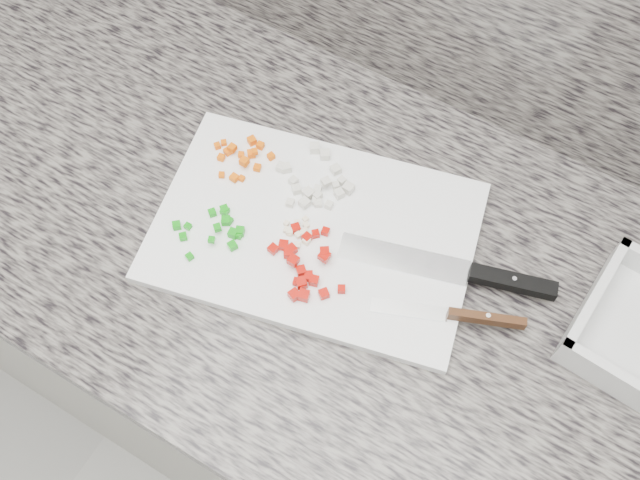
{
  "coord_description": "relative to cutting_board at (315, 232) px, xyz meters",
  "views": [
    {
      "loc": [
        0.21,
        1.05,
        1.73
      ],
      "look_at": [
        -0.01,
        1.42,
        0.93
      ],
      "focal_mm": 40.0,
      "sensor_mm": 36.0,
      "label": 1
    }
  ],
  "objects": [
    {
      "name": "garlic_pile",
      "position": [
        -0.01,
        -0.02,
        0.01
      ],
      "size": [
        0.04,
        0.05,
        0.01
      ],
      "color": "#F6E6BE",
      "rests_on": "cutting_board"
    },
    {
      "name": "chef_knife",
      "position": [
        0.21,
        0.04,
        0.01
      ],
      "size": [
        0.28,
        0.1,
        0.02
      ],
      "rotation": [
        0.0,
        0.0,
        0.27
      ],
      "color": "white",
      "rests_on": "cutting_board"
    },
    {
      "name": "cutting_board",
      "position": [
        0.0,
        0.0,
        0.0
      ],
      "size": [
        0.47,
        0.36,
        0.01
      ],
      "primitive_type": "cube",
      "rotation": [
        0.0,
        0.0,
        0.23
      ],
      "color": "white",
      "rests_on": "countertop"
    },
    {
      "name": "paring_knife",
      "position": [
        0.23,
        -0.01,
        0.01
      ],
      "size": [
        0.18,
        0.08,
        0.02
      ],
      "rotation": [
        0.0,
        0.0,
        0.38
      ],
      "color": "white",
      "rests_on": "cutting_board"
    },
    {
      "name": "countertop",
      "position": [
        0.03,
        -0.0,
        -0.03
      ],
      "size": [
        3.96,
        0.64,
        0.04
      ],
      "primitive_type": "cube",
      "color": "#69635C",
      "rests_on": "cabinet"
    },
    {
      "name": "green_pepper_pile",
      "position": [
        -0.11,
        -0.06,
        0.01
      ],
      "size": [
        0.09,
        0.09,
        0.02
      ],
      "color": "#0D940D",
      "rests_on": "cutting_board"
    },
    {
      "name": "cabinet",
      "position": [
        0.03,
        -0.0,
        -0.48
      ],
      "size": [
        3.92,
        0.62,
        0.86
      ],
      "primitive_type": "cube",
      "color": "beige",
      "rests_on": "ground"
    },
    {
      "name": "onion_pile",
      "position": [
        -0.03,
        0.06,
        0.01
      ],
      "size": [
        0.11,
        0.11,
        0.02
      ],
      "color": "silver",
      "rests_on": "cutting_board"
    },
    {
      "name": "carrot_pile",
      "position": [
        -0.14,
        0.05,
        0.01
      ],
      "size": [
        0.09,
        0.08,
        0.02
      ],
      "color": "#EB5E05",
      "rests_on": "cutting_board"
    },
    {
      "name": "red_pepper_pile",
      "position": [
        0.02,
        -0.06,
        0.01
      ],
      "size": [
        0.12,
        0.11,
        0.02
      ],
      "color": "#B30B02",
      "rests_on": "cutting_board"
    }
  ]
}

